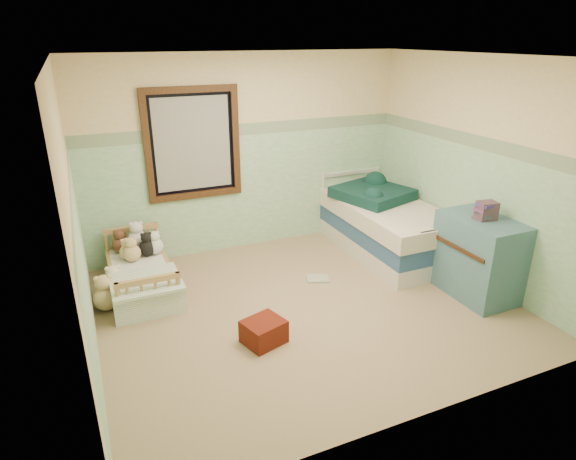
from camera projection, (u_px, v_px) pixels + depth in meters
name	position (u px, v px, depth m)	size (l,w,h in m)	color
floor	(307.00, 306.00, 5.17)	(4.20, 3.60, 0.02)	#988160
ceiling	(311.00, 55.00, 4.23)	(4.20, 3.60, 0.02)	white
wall_back	(247.00, 154.00, 6.23)	(4.20, 0.04, 2.50)	#CFB98B
wall_front	(429.00, 270.00, 3.17)	(4.20, 0.04, 2.50)	#CFB98B
wall_left	(74.00, 225.00, 3.92)	(0.04, 3.60, 2.50)	#CFB98B
wall_right	(476.00, 171.00, 5.48)	(0.04, 3.60, 2.50)	#CFB98B
wainscot_mint	(249.00, 192.00, 6.40)	(4.20, 0.01, 1.50)	#75B57E
border_strip	(247.00, 129.00, 6.09)	(4.20, 0.01, 0.15)	#345F3F
window_frame	(193.00, 144.00, 5.86)	(1.16, 0.06, 1.36)	black
window_blinds	(193.00, 144.00, 5.87)	(0.92, 0.01, 1.12)	#B0AFA9
toddler_bed_frame	(142.00, 283.00, 5.45)	(0.65, 1.30, 0.17)	olive
toddler_mattress	(141.00, 272.00, 5.40)	(0.59, 1.24, 0.12)	silver
patchwork_quilt	(146.00, 282.00, 5.03)	(0.70, 0.65, 0.03)	#8EB4D5
plush_bed_brown	(120.00, 245.00, 5.71)	(0.19, 0.19, 0.19)	brown
plush_bed_white	(138.00, 240.00, 5.78)	(0.24, 0.24, 0.24)	silver
plush_bed_tan	(127.00, 252.00, 5.55)	(0.17, 0.17, 0.17)	#E2BC83
plush_bed_dark	(147.00, 248.00, 5.63)	(0.19, 0.19, 0.19)	black
plush_floor_cream	(115.00, 286.00, 5.32)	(0.25, 0.25, 0.25)	white
plush_floor_tan	(106.00, 298.00, 5.05)	(0.27, 0.27, 0.27)	#E2BC83
twin_bed_frame	(385.00, 244.00, 6.41)	(0.96, 1.92, 0.22)	silver
twin_boxspring	(386.00, 228.00, 6.33)	(0.96, 1.92, 0.22)	navy
twin_mattress	(388.00, 213.00, 6.25)	(1.00, 1.96, 0.22)	silver
teal_blanket	(372.00, 193.00, 6.42)	(0.82, 0.87, 0.14)	#0C2A2A
dresser	(478.00, 257.00, 5.25)	(0.55, 0.89, 0.89)	#3C6972
book_stack	(487.00, 211.00, 5.04)	(0.19, 0.15, 0.19)	brown
red_pillow	(264.00, 332.00, 4.52)	(0.36, 0.31, 0.22)	#982009
floor_book	(318.00, 279.00, 5.71)	(0.26, 0.20, 0.02)	gold
extra_plush_0	(155.00, 246.00, 5.67)	(0.19, 0.19, 0.19)	silver
extra_plush_1	(132.00, 253.00, 5.49)	(0.20, 0.20, 0.20)	#E2BC83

